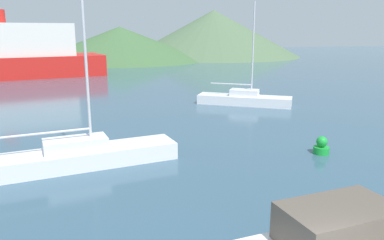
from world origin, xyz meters
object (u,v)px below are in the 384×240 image
at_px(sailboat_middle, 77,156).
at_px(sailboat_inner, 244,99).
at_px(buoy_marker, 321,147).
at_px(ferry_distant, 1,54).

bearing_deg(sailboat_middle, sailboat_inner, 32.20).
distance_m(sailboat_inner, sailboat_middle, 16.84).
bearing_deg(sailboat_middle, buoy_marker, -15.52).
distance_m(ferry_distant, buoy_marker, 42.22).
relative_size(sailboat_inner, sailboat_middle, 0.89).
distance_m(sailboat_middle, ferry_distant, 36.66).
relative_size(sailboat_middle, buoy_marker, 10.35).
bearing_deg(buoy_marker, sailboat_middle, 175.19).
distance_m(sailboat_inner, ferry_distant, 32.93).
relative_size(sailboat_middle, ferry_distant, 0.35).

